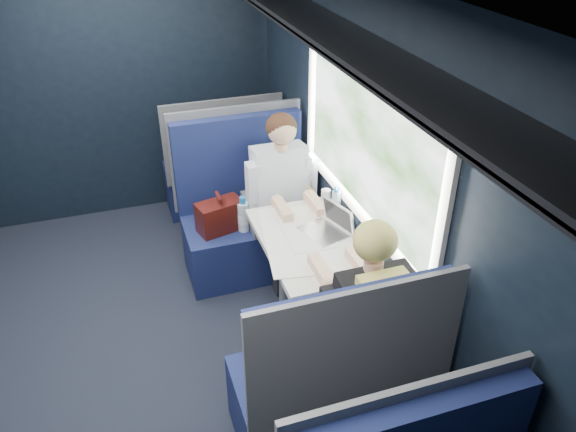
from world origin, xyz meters
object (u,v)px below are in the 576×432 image
object	(u,v)px
table	(307,250)
seat_row_front	(221,170)
laptop	(330,224)
bottle_small	(336,202)
seat_bay_far	(331,384)
man	(284,192)
seat_bay_near	(246,220)
woman	(364,310)
cup	(326,195)

from	to	relation	value
table	seat_row_front	distance (m)	1.82
seat_row_front	laptop	distance (m)	1.83
bottle_small	seat_bay_far	bearing A→B (deg)	-113.01
laptop	seat_bay_far	bearing A→B (deg)	-110.93
seat_row_front	man	xyz separation A→B (m)	(0.25, -1.10, 0.31)
seat_bay_far	man	size ratio (longest dim) A/B	0.95
man	laptop	bearing A→B (deg)	-80.99
table	laptop	bearing A→B (deg)	15.86
table	bottle_small	world-z (taller)	bottle_small
seat_bay_near	bottle_small	distance (m)	0.89
woman	bottle_small	xyz separation A→B (m)	(0.23, 0.96, 0.10)
bottle_small	cup	bearing A→B (deg)	90.00
seat_bay_far	laptop	world-z (taller)	seat_bay_far
bottle_small	cup	world-z (taller)	bottle_small
seat_bay_near	woman	xyz separation A→B (m)	(0.26, -1.58, 0.31)
seat_bay_far	cup	distance (m)	1.45
bottle_small	cup	xyz separation A→B (m)	(0.00, 0.18, -0.05)
laptop	bottle_small	xyz separation A→B (m)	(0.13, 0.21, 0.03)
table	cup	distance (m)	0.54
seat_bay_far	seat_row_front	xyz separation A→B (m)	(0.00, 2.67, -0.00)
seat_bay_near	man	world-z (taller)	man
man	cup	distance (m)	0.35
table	woman	size ratio (longest dim) A/B	0.76
table	cup	world-z (taller)	cup
bottle_small	man	bearing A→B (deg)	117.41
seat_bay_far	cup	xyz separation A→B (m)	(0.48, 1.31, 0.37)
man	cup	size ratio (longest dim) A/B	15.35
table	seat_row_front	bearing A→B (deg)	95.80
table	laptop	world-z (taller)	laptop
man	woman	size ratio (longest dim) A/B	1.00
laptop	woman	bearing A→B (deg)	-97.76
table	bottle_small	bearing A→B (deg)	40.61
seat_row_front	bottle_small	bearing A→B (deg)	-72.70
seat_bay_far	seat_bay_near	bearing A→B (deg)	90.33
table	man	size ratio (longest dim) A/B	0.76
table	cup	bearing A→B (deg)	55.93
laptop	bottle_small	bearing A→B (deg)	58.44
man	woman	distance (m)	1.41
table	laptop	distance (m)	0.22
seat_bay_far	table	bearing A→B (deg)	78.22
seat_bay_far	cup	bearing A→B (deg)	69.95
table	woman	world-z (taller)	woman
woman	laptop	world-z (taller)	woman
table	seat_bay_far	xyz separation A→B (m)	(-0.18, -0.87, -0.25)
man	laptop	size ratio (longest dim) A/B	3.86
seat_bay_near	man	distance (m)	0.43
seat_bay_far	bottle_small	bearing A→B (deg)	66.99
seat_row_front	woman	distance (m)	2.54
seat_bay_near	table	bearing A→B (deg)	-77.51
table	bottle_small	xyz separation A→B (m)	(0.30, 0.26, 0.17)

